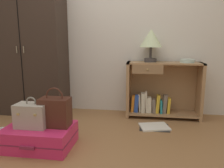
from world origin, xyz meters
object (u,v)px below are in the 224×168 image
handbag (55,112)px  bookshelf (160,91)px  open_book_on_floor (154,127)px  wardrobe (29,49)px  suitcase_large (40,136)px  train_case (32,115)px  bowl (187,61)px  bottle (3,136)px  table_lamp (151,39)px

handbag → bookshelf: bearing=44.4°
bookshelf → handbag: bookshelf is taller
handbag → open_book_on_floor: handbag is taller
wardrobe → handbag: 1.40m
suitcase_large → open_book_on_floor: 1.35m
suitcase_large → train_case: size_ratio=2.15×
wardrobe → open_book_on_floor: bearing=-11.7°
bowl → bottle: 2.40m
wardrobe → bookshelf: (1.88, 0.07, -0.58)m
table_lamp → bottle: table_lamp is taller
table_lamp → train_case: table_lamp is taller
bookshelf → bottle: bookshelf is taller
bowl → handbag: bearing=-143.5°
wardrobe → open_book_on_floor: wardrobe is taller
table_lamp → suitcase_large: (-1.11, -1.14, -0.97)m
bowl → suitcase_large: size_ratio=0.28×
train_case → handbag: (0.22, 0.06, 0.03)m
train_case → handbag: size_ratio=0.79×
bookshelf → handbag: (-1.10, -1.08, -0.00)m
bowl → train_case: 2.04m
bookshelf → open_book_on_floor: bearing=-101.3°
wardrobe → bowl: size_ratio=10.07×
suitcase_large → open_book_on_floor: suitcase_large is taller
wardrobe → bowl: bearing=1.3°
handbag → bottle: (-0.58, -0.02, -0.29)m
table_lamp → bottle: bearing=-143.9°
train_case → handbag: bearing=15.2°
suitcase_large → train_case: bearing=-162.5°
table_lamp → open_book_on_floor: size_ratio=1.11×
table_lamp → handbag: table_lamp is taller
suitcase_large → bottle: suitcase_large is taller
train_case → open_book_on_floor: size_ratio=0.77×
train_case → table_lamp: bearing=44.8°
wardrobe → train_case: (0.57, -1.06, -0.61)m
wardrobe → table_lamp: bearing=3.0°
handbag → open_book_on_floor: size_ratio=0.98×
suitcase_large → wardrobe: bearing=120.9°
bookshelf → bottle: size_ratio=6.09×
bowl → bottle: size_ratio=1.13×
train_case → bottle: 0.45m
bowl → train_case: bowl is taller
bowl → bottle: bowl is taller
suitcase_large → bookshelf: bearing=41.6°
wardrobe → bottle: bearing=-78.8°
train_case → bookshelf: bearing=40.8°
handbag → table_lamp: bearing=49.2°
train_case → wardrobe: bearing=118.1°
bowl → open_book_on_floor: size_ratio=0.47×
wardrobe → handbag: wardrobe is taller
bowl → open_book_on_floor: (-0.42, -0.42, -0.79)m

